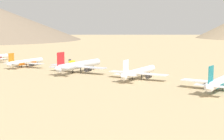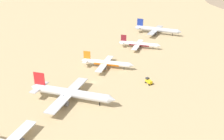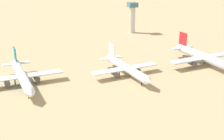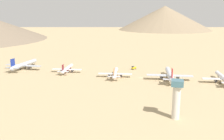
{
  "view_description": "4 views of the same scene",
  "coord_description": "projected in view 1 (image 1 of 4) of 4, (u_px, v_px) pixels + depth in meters",
  "views": [
    {
      "loc": [
        -177.42,
        -189.18,
        33.9
      ],
      "look_at": [
        -1.73,
        -56.48,
        4.31
      ],
      "focal_mm": 56.59,
      "sensor_mm": 36.0,
      "label": 1
    },
    {
      "loc": [
        73.88,
        -133.99,
        75.63
      ],
      "look_at": [
        9.0,
        9.41,
        6.72
      ],
      "focal_mm": 40.62,
      "sensor_mm": 36.0,
      "label": 2
    },
    {
      "loc": [
        147.71,
        -135.98,
        60.58
      ],
      "look_at": [
        3.92,
        -84.78,
        5.84
      ],
      "focal_mm": 51.84,
      "sensor_mm": 36.0,
      "label": 3
    },
    {
      "loc": [
        -242.25,
        -30.37,
        64.91
      ],
      "look_at": [
        -1.09,
        29.08,
        6.43
      ],
      "focal_mm": 40.82,
      "sensor_mm": 36.0,
      "label": 4
    }
  ],
  "objects": [
    {
      "name": "ground_plane",
      "position": [
        52.0,
        69.0,
        257.83
      ],
      "size": [
        1800.0,
        1800.0,
        0.0
      ],
      "primitive_type": "plane",
      "color": "tan"
    },
    {
      "name": "parked_jet_0",
      "position": [
        222.0,
        81.0,
        176.49
      ],
      "size": [
        50.24,
        40.85,
        14.48
      ],
      "color": "white",
      "rests_on": "ground"
    },
    {
      "name": "parked_jet_1",
      "position": [
        139.0,
        72.0,
        212.08
      ],
      "size": [
        46.45,
        37.89,
        13.4
      ],
      "color": "white",
      "rests_on": "ground"
    },
    {
      "name": "parked_jet_2",
      "position": [
        79.0,
        65.0,
        240.14
      ],
      "size": [
        53.54,
        43.66,
        15.44
      ],
      "color": "silver",
      "rests_on": "ground"
    },
    {
      "name": "parked_jet_3",
      "position": [
        26.0,
        62.0,
        270.09
      ],
      "size": [
        41.48,
        33.9,
        11.99
      ],
      "color": "silver",
      "rests_on": "ground"
    },
    {
      "name": "service_truck",
      "position": [
        72.0,
        61.0,
        292.04
      ],
      "size": [
        5.62,
        5.19,
        3.9
      ],
      "color": "yellow",
      "rests_on": "ground"
    }
  ]
}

